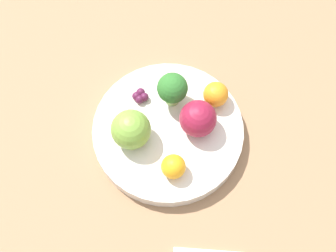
{
  "coord_description": "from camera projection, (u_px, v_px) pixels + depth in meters",
  "views": [
    {
      "loc": [
        0.04,
        -0.3,
        0.74
      ],
      "look_at": [
        0.0,
        0.0,
        0.06
      ],
      "focal_mm": 50.0,
      "sensor_mm": 36.0,
      "label": 1
    }
  ],
  "objects": [
    {
      "name": "ground_plane",
      "position": [
        168.0,
        140.0,
        0.8
      ],
      "size": [
        6.0,
        6.0,
        0.0
      ],
      "primitive_type": "plane",
      "color": "gray"
    },
    {
      "name": "broccoli",
      "position": [
        174.0,
        89.0,
        0.74
      ],
      "size": [
        0.05,
        0.05,
        0.07
      ],
      "color": "#8CB76B",
      "rests_on": "bowl"
    },
    {
      "name": "orange_back",
      "position": [
        216.0,
        94.0,
        0.76
      ],
      "size": [
        0.04,
        0.04,
        0.04
      ],
      "color": "orange",
      "rests_on": "bowl"
    },
    {
      "name": "grape_cluster",
      "position": [
        140.0,
        96.0,
        0.77
      ],
      "size": [
        0.03,
        0.03,
        0.01
      ],
      "color": "#511938",
      "rests_on": "bowl"
    },
    {
      "name": "orange_front",
      "position": [
        173.0,
        167.0,
        0.71
      ],
      "size": [
        0.04,
        0.04,
        0.04
      ],
      "color": "orange",
      "rests_on": "bowl"
    },
    {
      "name": "table_surface",
      "position": [
        168.0,
        137.0,
        0.79
      ],
      "size": [
        1.2,
        1.2,
        0.02
      ],
      "color": "#936D4C",
      "rests_on": "ground_plane"
    },
    {
      "name": "apple_green",
      "position": [
        198.0,
        119.0,
        0.73
      ],
      "size": [
        0.06,
        0.06,
        0.06
      ],
      "color": "maroon",
      "rests_on": "bowl"
    },
    {
      "name": "apple_red",
      "position": [
        131.0,
        130.0,
        0.72
      ],
      "size": [
        0.06,
        0.06,
        0.06
      ],
      "color": "olive",
      "rests_on": "bowl"
    },
    {
      "name": "bowl",
      "position": [
        168.0,
        132.0,
        0.77
      ],
      "size": [
        0.25,
        0.25,
        0.03
      ],
      "color": "silver",
      "rests_on": "table_surface"
    }
  ]
}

